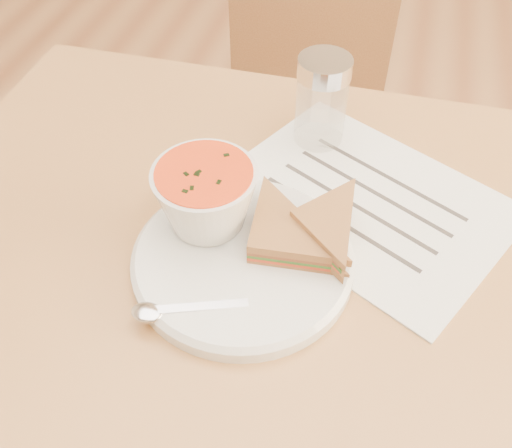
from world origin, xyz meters
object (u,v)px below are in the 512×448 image
(soup_bowl, at_px, (206,200))
(chair_far, at_px, (311,140))
(condiment_shaker, at_px, (321,101))
(plate, at_px, (243,261))
(dining_table, at_px, (292,404))

(soup_bowl, bearing_deg, chair_far, 87.10)
(chair_far, height_order, soup_bowl, soup_bowl)
(soup_bowl, relative_size, condiment_shaker, 0.93)
(chair_far, xyz_separation_m, plate, (0.02, -0.64, 0.34))
(plate, distance_m, condiment_shaker, 0.25)
(dining_table, height_order, plate, plate)
(chair_far, xyz_separation_m, condiment_shaker, (0.06, -0.40, 0.39))
(condiment_shaker, bearing_deg, dining_table, -82.68)
(soup_bowl, height_order, condiment_shaker, condiment_shaker)
(dining_table, bearing_deg, chair_far, 98.29)
(soup_bowl, bearing_deg, plate, -35.30)
(dining_table, bearing_deg, plate, -158.40)
(chair_far, distance_m, condiment_shaker, 0.57)
(dining_table, distance_m, plate, 0.39)
(chair_far, bearing_deg, plate, 77.72)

